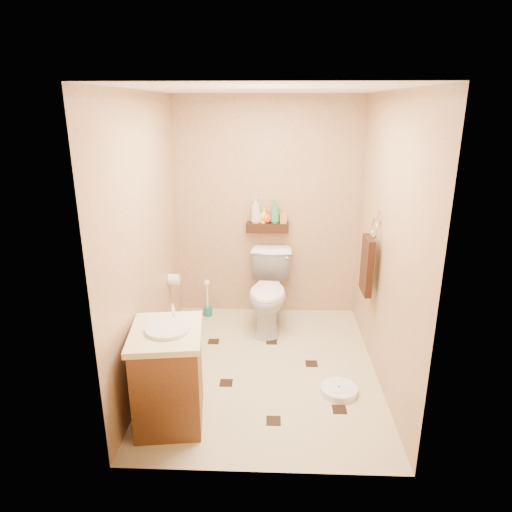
{
  "coord_description": "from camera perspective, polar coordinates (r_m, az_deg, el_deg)",
  "views": [
    {
      "loc": [
        0.06,
        -3.64,
        2.29
      ],
      "look_at": [
        -0.09,
        0.25,
        1.0
      ],
      "focal_mm": 32.0,
      "sensor_mm": 36.0,
      "label": 1
    }
  ],
  "objects": [
    {
      "name": "vanity",
      "position": [
        3.56,
        -10.86,
        -14.31
      ],
      "size": [
        0.58,
        0.67,
        0.87
      ],
      "rotation": [
        0.0,
        0.0,
        0.12
      ],
      "color": "brown",
      "rests_on": "ground"
    },
    {
      "name": "wall_front",
      "position": [
        2.63,
        0.65,
        -6.12
      ],
      "size": [
        2.0,
        0.04,
        2.4
      ],
      "primitive_type": "cube",
      "color": "tan",
      "rests_on": "ground"
    },
    {
      "name": "bottle_c",
      "position": [
        4.94,
        1.28,
        5.0
      ],
      "size": [
        0.13,
        0.13,
        0.15
      ],
      "primitive_type": "imported",
      "rotation": [
        0.0,
        0.0,
        1.66
      ],
      "color": "#EE451C",
      "rests_on": "wall_shelf"
    },
    {
      "name": "bottle_a",
      "position": [
        4.93,
        -0.04,
        5.75
      ],
      "size": [
        0.15,
        0.15,
        0.28
      ],
      "primitive_type": "imported",
      "rotation": [
        0.0,
        0.0,
        5.52
      ],
      "color": "beige",
      "rests_on": "wall_shelf"
    },
    {
      "name": "bathroom_scale",
      "position": [
        4.02,
        10.32,
        -16.16
      ],
      "size": [
        0.32,
        0.32,
        0.06
      ],
      "rotation": [
        0.0,
        0.0,
        -0.05
      ],
      "color": "white",
      "rests_on": "ground"
    },
    {
      "name": "floor_accents",
      "position": [
        4.22,
        1.82,
        -14.43
      ],
      "size": [
        1.24,
        1.33,
        0.01
      ],
      "color": "black",
      "rests_on": "ground"
    },
    {
      "name": "ceiling",
      "position": [
        3.64,
        1.31,
        20.13
      ],
      "size": [
        2.0,
        2.5,
        0.02
      ],
      "primitive_type": "cube",
      "color": "white",
      "rests_on": "wall_back"
    },
    {
      "name": "bottle_e",
      "position": [
        4.94,
        3.46,
        5.05
      ],
      "size": [
        0.08,
        0.08,
        0.16
      ],
      "primitive_type": "imported",
      "rotation": [
        0.0,
        0.0,
        4.73
      ],
      "color": "#D18245",
      "rests_on": "wall_shelf"
    },
    {
      "name": "toilet_paper",
      "position": [
        4.72,
        -10.23,
        -2.9
      ],
      "size": [
        0.12,
        0.11,
        0.12
      ],
      "color": "white",
      "rests_on": "wall_left"
    },
    {
      "name": "wall_right",
      "position": [
        3.91,
        15.99,
        1.5
      ],
      "size": [
        0.04,
        2.5,
        2.4
      ],
      "primitive_type": "cube",
      "color": "tan",
      "rests_on": "ground"
    },
    {
      "name": "ground",
      "position": [
        4.3,
        1.07,
        -13.78
      ],
      "size": [
        2.5,
        2.5,
        0.0
      ],
      "primitive_type": "plane",
      "color": "#B9AE88",
      "rests_on": "ground"
    },
    {
      "name": "wall_left",
      "position": [
        3.94,
        -13.51,
        1.84
      ],
      "size": [
        0.04,
        2.5,
        2.4
      ],
      "primitive_type": "cube",
      "color": "tan",
      "rests_on": "ground"
    },
    {
      "name": "towel_ring",
      "position": [
        4.2,
        13.78,
        -0.81
      ],
      "size": [
        0.12,
        0.3,
        0.76
      ],
      "color": "silver",
      "rests_on": "wall_right"
    },
    {
      "name": "toilet",
      "position": [
        4.85,
        1.65,
        -4.5
      ],
      "size": [
        0.5,
        0.81,
        0.8
      ],
      "primitive_type": "imported",
      "rotation": [
        0.0,
        0.0,
        -0.06
      ],
      "color": "white",
      "rests_on": "ground"
    },
    {
      "name": "wall_shelf",
      "position": [
        4.97,
        1.42,
        3.6
      ],
      "size": [
        0.46,
        0.14,
        0.1
      ],
      "primitive_type": "cube",
      "color": "black",
      "rests_on": "wall_back"
    },
    {
      "name": "bottle_b",
      "position": [
        4.94,
        0.99,
        5.06
      ],
      "size": [
        0.1,
        0.1,
        0.16
      ],
      "primitive_type": "imported",
      "rotation": [
        0.0,
        0.0,
        2.28
      ],
      "color": "#FFFB35",
      "rests_on": "wall_shelf"
    },
    {
      "name": "toilet_brush",
      "position": [
        5.22,
        -6.07,
        -5.87
      ],
      "size": [
        0.1,
        0.1,
        0.43
      ],
      "color": "#1B6E5F",
      "rests_on": "ground"
    },
    {
      "name": "wall_back",
      "position": [
        5.01,
        1.45,
        5.83
      ],
      "size": [
        2.0,
        0.04,
        2.4
      ],
      "primitive_type": "cube",
      "color": "tan",
      "rests_on": "ground"
    },
    {
      "name": "bottle_d",
      "position": [
        4.93,
        2.4,
        5.56
      ],
      "size": [
        0.13,
        0.13,
        0.25
      ],
      "primitive_type": "imported",
      "rotation": [
        0.0,
        0.0,
        4.2
      ],
      "color": "#329758",
      "rests_on": "wall_shelf"
    }
  ]
}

